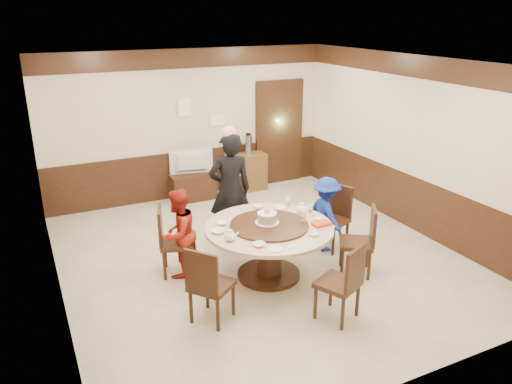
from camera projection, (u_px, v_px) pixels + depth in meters
name	position (u px, v px, depth m)	size (l,w,h in m)	color
room	(260.00, 188.00, 7.04)	(6.00, 6.04, 2.84)	beige
banquet_table	(269.00, 241.00, 6.68)	(1.71, 1.71, 0.78)	#321B0F
chair_0	(332.00, 229.00, 7.60)	(0.57, 0.57, 0.97)	#321B0F
chair_1	(240.00, 219.00, 7.94)	(0.47, 0.48, 0.97)	#321B0F
chair_2	(176.00, 253.00, 6.85)	(0.56, 0.55, 0.97)	#321B0F
chair_3	(211.00, 297.00, 5.79)	(0.62, 0.62, 0.97)	#321B0F
chair_4	(339.00, 295.00, 5.83)	(0.59, 0.59, 0.97)	#321B0F
chair_5	(357.00, 253.00, 6.85)	(0.61, 0.61, 0.97)	#321B0F
person_standing	(230.00, 190.00, 7.50)	(0.65, 0.43, 1.78)	black
person_red	(178.00, 233.00, 6.70)	(0.60, 0.47, 1.24)	#A11F15
person_blue	(326.00, 214.00, 7.45)	(0.74, 0.43, 1.15)	#18309B
birthday_cake	(267.00, 218.00, 6.61)	(0.32, 0.32, 0.21)	white
teapot_left	(230.00, 236.00, 6.16)	(0.17, 0.15, 0.13)	white
teapot_right	(301.00, 209.00, 7.01)	(0.17, 0.15, 0.13)	white
bowl_0	(222.00, 223.00, 6.65)	(0.14, 0.14, 0.03)	white
bowl_1	(314.00, 234.00, 6.32)	(0.13, 0.13, 0.04)	white
bowl_2	(259.00, 245.00, 6.04)	(0.16, 0.16, 0.04)	white
bowl_3	(318.00, 219.00, 6.78)	(0.13, 0.13, 0.04)	white
bowl_4	(218.00, 231.00, 6.40)	(0.17, 0.17, 0.04)	white
bowl_5	(259.00, 207.00, 7.19)	(0.15, 0.15, 0.05)	white
saucer_near	(276.00, 249.00, 5.95)	(0.18, 0.18, 0.01)	white
saucer_far	(281.00, 208.00, 7.21)	(0.18, 0.18, 0.01)	white
shrimp_platter	(321.00, 225.00, 6.58)	(0.30, 0.20, 0.06)	white
bottle_0	(303.00, 217.00, 6.69)	(0.06, 0.06, 0.16)	white
bottle_1	(310.00, 210.00, 6.91)	(0.06, 0.06, 0.16)	white
bottle_2	(288.00, 203.00, 7.17)	(0.06, 0.06, 0.16)	white
tv_stand	(193.00, 187.00, 9.60)	(0.85, 0.45, 0.50)	#321B0F
television	(192.00, 162.00, 9.43)	(0.82, 0.11, 0.47)	gray
side_cabinet	(246.00, 172.00, 10.04)	(0.80, 0.40, 0.75)	brown
thermos	(248.00, 145.00, 9.88)	(0.15, 0.15, 0.38)	silver
notice_left	(185.00, 107.00, 9.25)	(0.25, 0.00, 0.35)	white
notice_right	(218.00, 120.00, 9.62)	(0.30, 0.00, 0.22)	white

